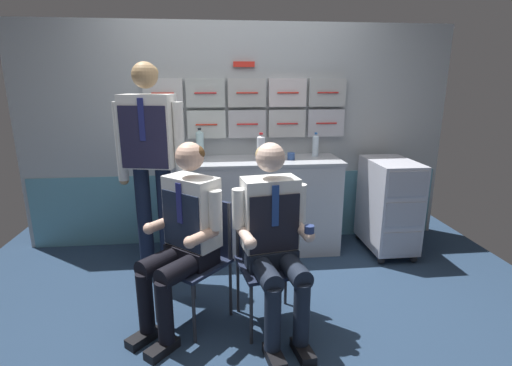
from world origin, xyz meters
TOP-DOWN VIEW (x-y plane):
  - ground at (0.00, 0.00)m, footprint 4.80×4.80m
  - galley_bulkhead at (0.01, 1.37)m, footprint 4.20×0.14m
  - galley_counter at (0.09, 1.09)m, footprint 1.69×0.53m
  - service_trolley at (1.39, 0.91)m, footprint 0.40×0.65m
  - folding_chair_left at (-0.35, 0.06)m, footprint 0.56×0.56m
  - crew_member_left at (-0.46, -0.06)m, footprint 0.63×0.65m
  - folding_chair_center at (0.08, -0.02)m, footprint 0.46×0.46m
  - crew_member_center at (0.11, -0.17)m, footprint 0.50×0.64m
  - crew_member_standing at (-0.74, 0.60)m, footprint 0.54×0.33m
  - sparkling_bottle_green at (0.17, 1.02)m, footprint 0.08×0.08m
  - water_bottle_short at (-0.38, 1.17)m, footprint 0.07×0.07m
  - water_bottle_blue_cap at (0.73, 1.19)m, footprint 0.06×0.06m
  - paper_cup_tan at (0.46, 1.05)m, footprint 0.07×0.07m
  - coffee_cup_white at (0.22, 1.16)m, footprint 0.07×0.07m

SIDE VIEW (x-z plane):
  - ground at x=0.00m, z-range -0.04..0.00m
  - galley_counter at x=0.09m, z-range 0.00..0.90m
  - service_trolley at x=1.39m, z-range 0.03..0.93m
  - folding_chair_left at x=-0.35m, z-range 0.09..0.93m
  - folding_chair_center at x=0.08m, z-range 0.09..0.93m
  - crew_member_left at x=-0.46m, z-range 0.06..1.31m
  - crew_member_center at x=0.11m, z-range 0.06..1.31m
  - coffee_cup_white at x=0.22m, z-range 0.90..0.97m
  - paper_cup_tan at x=0.46m, z-range 0.90..0.97m
  - water_bottle_blue_cap at x=0.73m, z-range 0.90..1.13m
  - sparkling_bottle_green at x=0.17m, z-range 0.90..1.15m
  - water_bottle_short at x=-0.38m, z-range 0.90..1.19m
  - crew_member_standing at x=-0.74m, z-range 0.18..1.94m
  - galley_bulkhead at x=0.01m, z-range -0.01..2.14m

